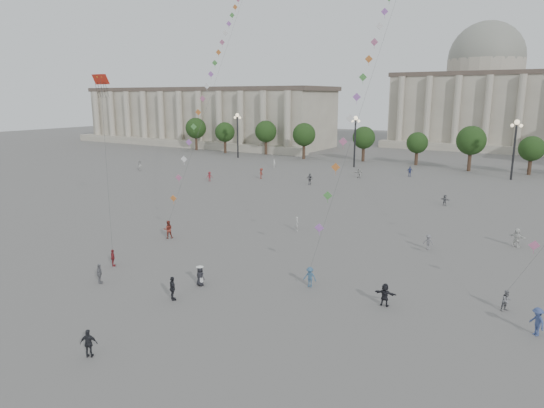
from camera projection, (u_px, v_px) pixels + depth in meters
The scene contains 30 objects.
ground at pixel (184, 297), 36.26m from camera, with size 360.00×360.00×0.00m, color #5C5956.
hall_west at pixel (204, 116), 150.79m from camera, with size 84.00×26.22×17.20m.
hall_central at pixel (482, 97), 140.58m from camera, with size 48.30×34.30×35.50m.
tree_row at pixel (438, 142), 99.93m from camera, with size 137.12×5.12×8.00m.
lamp_post_far_west at pixel (237, 127), 115.84m from camera, with size 2.00×0.90×10.65m.
lamp_post_mid_west at pixel (355, 132), 100.51m from camera, with size 2.00×0.90×10.65m.
lamp_post_mid_east at pixel (515, 139), 85.18m from camera, with size 2.00×0.90×10.65m.
person_crowd_0 at pixel (410, 171), 90.06m from camera, with size 1.11×0.46×1.90m, color #3A4582.
person_crowd_1 at pixel (140, 166), 97.36m from camera, with size 0.94×0.73×1.93m, color beige.
person_crowd_2 at pixel (210, 176), 85.02m from camera, with size 1.10×0.63×1.71m, color maroon.
person_crowd_3 at pixel (385, 295), 34.55m from camera, with size 1.56×0.50×1.69m, color black.
person_crowd_4 at pixel (359, 173), 88.89m from camera, with size 1.64×0.52×1.77m, color #BAB9B5.
person_crowd_6 at pixel (428, 242), 47.26m from camera, with size 0.98×0.56×1.52m, color slate.
person_crowd_7 at pixel (517, 238), 48.10m from camera, with size 1.75×0.56×1.89m, color silver.
person_crowd_10 at pixel (274, 164), 101.08m from camera, with size 0.62×0.41×1.71m, color silver.
person_crowd_12 at pixel (445, 200), 66.31m from camera, with size 1.37×0.44×1.48m, color slate.
person_crowd_13 at pixel (297, 224), 53.77m from camera, with size 0.59×0.39×1.63m, color #B3B3AF.
person_crowd_14 at pixel (537, 322), 30.27m from camera, with size 1.19×0.69×1.85m, color #36467A.
person_crowd_16 at pixel (310, 179), 81.87m from camera, with size 1.12×0.47×1.92m, color #5B5A5F.
person_crowd_17 at pixel (261, 173), 87.79m from camera, with size 1.24×0.71×1.92m, color maroon.
tourist_0 at pixel (113, 258), 42.63m from camera, with size 0.90×0.38×1.54m, color maroon.
tourist_1 at pixel (173, 288), 35.50m from camera, with size 1.06×0.44×1.81m, color black.
tourist_3 at pixel (99, 274), 38.70m from camera, with size 0.96×0.40×1.64m, color slate.
tourist_4 at pixel (89, 343), 27.75m from camera, with size 0.99×0.41×1.70m, color black.
kite_flyer_0 at pixel (168, 229), 51.00m from camera, with size 0.93×0.72×1.91m, color maroon.
kite_flyer_1 at pixel (310, 277), 38.01m from camera, with size 1.05×0.61×1.63m, color #36597A.
kite_flyer_2 at pixel (507, 301), 33.76m from camera, with size 0.74×0.57×1.51m, color slate.
hat_person at pixel (200, 275), 38.24m from camera, with size 0.81×0.60×1.69m.
dragon_kite at pixel (101, 87), 50.36m from camera, with size 5.71×4.15×19.02m.
kite_train_west at pixel (229, 29), 68.71m from camera, with size 15.85×41.92×61.31m.
Camera 1 is at (23.33, -25.41, 14.72)m, focal length 32.00 mm.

